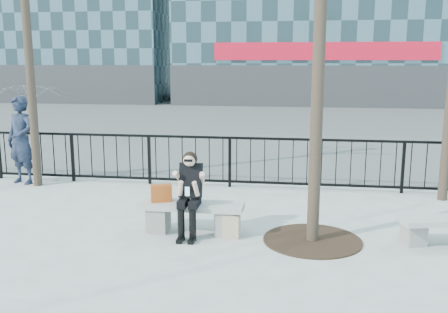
# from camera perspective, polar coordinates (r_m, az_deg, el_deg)

# --- Properties ---
(ground) EXTENTS (120.00, 120.00, 0.00)m
(ground) POSITION_cam_1_polar(r_m,az_deg,el_deg) (8.10, -3.67, -8.66)
(ground) COLOR gray
(ground) RESTS_ON ground
(street_surface) EXTENTS (60.00, 23.00, 0.01)m
(street_surface) POSITION_cam_1_polar(r_m,az_deg,el_deg) (22.68, 4.29, 4.09)
(street_surface) COLOR #474747
(street_surface) RESTS_ON ground
(railing) EXTENTS (14.00, 0.06, 1.10)m
(railing) POSITION_cam_1_polar(r_m,az_deg,el_deg) (10.80, -0.38, -0.58)
(railing) COLOR black
(railing) RESTS_ON ground
(tree_grate) EXTENTS (1.50, 1.50, 0.02)m
(tree_grate) POSITION_cam_1_polar(r_m,az_deg,el_deg) (7.85, 10.05, -9.39)
(tree_grate) COLOR black
(tree_grate) RESTS_ON ground
(bench_main) EXTENTS (1.65, 0.46, 0.49)m
(bench_main) POSITION_cam_1_polar(r_m,az_deg,el_deg) (8.01, -3.70, -6.63)
(bench_main) COLOR slate
(bench_main) RESTS_ON ground
(bench_second) EXTENTS (1.47, 0.41, 0.44)m
(bench_second) POSITION_cam_1_polar(r_m,az_deg,el_deg) (8.18, 24.27, -7.48)
(bench_second) COLOR slate
(bench_second) RESTS_ON ground
(seated_woman) EXTENTS (0.50, 0.64, 1.34)m
(seated_woman) POSITION_cam_1_polar(r_m,az_deg,el_deg) (7.75, -3.98, -4.38)
(seated_woman) COLOR black
(seated_woman) RESTS_ON ground
(handbag) EXTENTS (0.37, 0.26, 0.27)m
(handbag) POSITION_cam_1_polar(r_m,az_deg,el_deg) (8.05, -7.19, -4.18)
(handbag) COLOR #A84414
(handbag) RESTS_ON bench_main
(shopping_bag) EXTENTS (0.40, 0.19, 0.37)m
(shopping_bag) POSITION_cam_1_polar(r_m,az_deg,el_deg) (7.83, 0.39, -7.93)
(shopping_bag) COLOR #C3AD8A
(shopping_bag) RESTS_ON ground
(standing_man) EXTENTS (0.82, 0.66, 1.95)m
(standing_man) POSITION_cam_1_polar(r_m,az_deg,el_deg) (11.90, -22.19, 1.73)
(standing_man) COLOR black
(standing_man) RESTS_ON ground
(vendor_umbrella) EXTENTS (2.65, 2.69, 2.08)m
(vendor_umbrella) POSITION_cam_1_polar(r_m,az_deg,el_deg) (16.26, -21.28, 4.32)
(vendor_umbrella) COLOR gold
(vendor_umbrella) RESTS_ON ground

